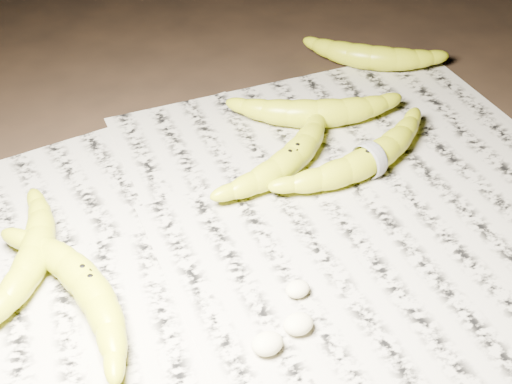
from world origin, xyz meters
name	(u,v)px	position (x,y,z in m)	size (l,w,h in m)	color
ground	(262,218)	(0.00, 0.00, 0.00)	(3.00, 3.00, 0.00)	black
newspaper_patch	(262,231)	(-0.01, -0.03, 0.00)	(0.90, 0.70, 0.01)	#ABA593
banana_left_a	(86,282)	(-0.23, -0.04, 0.03)	(0.22, 0.06, 0.04)	#B9BF17
banana_left_b	(33,254)	(-0.27, 0.03, 0.03)	(0.19, 0.06, 0.04)	#B9BF17
banana_center	(292,156)	(0.08, 0.06, 0.03)	(0.21, 0.06, 0.04)	#B9BF17
banana_taped	(370,158)	(0.16, 0.01, 0.03)	(0.24, 0.06, 0.04)	#B9BF17
banana_upper_a	(317,111)	(0.16, 0.14, 0.03)	(0.21, 0.07, 0.04)	#B9BF17
banana_upper_b	(372,55)	(0.32, 0.24, 0.03)	(0.19, 0.06, 0.04)	#B9BF17
measuring_tape	(370,158)	(0.16, 0.01, 0.03)	(0.05, 0.05, 0.00)	white
flesh_chunk_a	(298,321)	(-0.05, -0.18, 0.02)	(0.03, 0.03, 0.02)	beige
flesh_chunk_b	(267,341)	(-0.09, -0.18, 0.02)	(0.03, 0.03, 0.02)	beige
flesh_chunk_c	(298,286)	(-0.02, -0.13, 0.02)	(0.03, 0.02, 0.02)	beige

